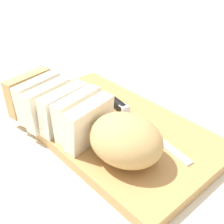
% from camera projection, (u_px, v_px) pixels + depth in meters
% --- Properties ---
extents(ground_plane, '(3.00, 3.00, 0.00)m').
position_uv_depth(ground_plane, '(112.00, 132.00, 0.65)').
color(ground_plane, silver).
extents(cutting_board, '(0.48, 0.28, 0.02)m').
position_uv_depth(cutting_board, '(112.00, 128.00, 0.64)').
color(cutting_board, tan).
rests_on(cutting_board, ground_plane).
extents(bread_loaf, '(0.37, 0.16, 0.09)m').
position_uv_depth(bread_loaf, '(85.00, 120.00, 0.57)').
color(bread_loaf, tan).
rests_on(bread_loaf, cutting_board).
extents(bread_knife, '(0.26, 0.06, 0.02)m').
position_uv_depth(bread_knife, '(126.00, 111.00, 0.66)').
color(bread_knife, silver).
rests_on(bread_knife, cutting_board).
extents(crumb_near_knife, '(0.01, 0.01, 0.01)m').
position_uv_depth(crumb_near_knife, '(104.00, 127.00, 0.62)').
color(crumb_near_knife, '#A8753D').
rests_on(crumb_near_knife, cutting_board).
extents(crumb_near_loaf, '(0.01, 0.01, 0.01)m').
position_uv_depth(crumb_near_loaf, '(125.00, 118.00, 0.65)').
color(crumb_near_loaf, '#A8753D').
rests_on(crumb_near_loaf, cutting_board).
extents(crumb_stray_left, '(0.00, 0.00, 0.00)m').
position_uv_depth(crumb_stray_left, '(92.00, 129.00, 0.62)').
color(crumb_stray_left, '#A8753D').
rests_on(crumb_stray_left, cutting_board).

